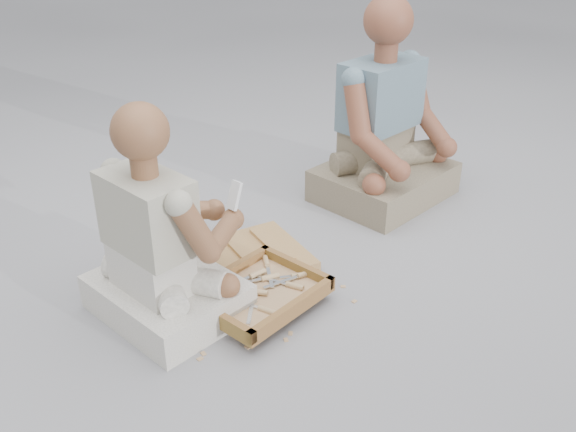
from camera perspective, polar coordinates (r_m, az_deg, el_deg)
ground at (r=2.46m, az=2.26°, el=-7.63°), size 60.00×60.00×0.00m
carved_panel at (r=2.66m, az=-5.01°, el=-4.18°), size 0.63×0.44×0.04m
tool_tray at (r=2.40m, az=-2.59°, el=-6.91°), size 0.54×0.48×0.06m
chisel_0 at (r=2.55m, az=-1.89°, el=-4.31°), size 0.10×0.21×0.02m
chisel_1 at (r=2.39m, az=-3.15°, el=-6.71°), size 0.17×0.16×0.02m
chisel_2 at (r=2.47m, az=-3.14°, el=-5.30°), size 0.22×0.04×0.02m
chisel_3 at (r=2.43m, az=0.14°, el=-6.13°), size 0.13×0.20×0.02m
chisel_4 at (r=2.46m, az=-2.07°, el=-5.54°), size 0.22×0.06×0.02m
chisel_5 at (r=2.48m, az=1.14°, el=-5.30°), size 0.22×0.02×0.02m
chisel_6 at (r=2.31m, az=-2.33°, el=-8.25°), size 0.12×0.20×0.02m
chisel_7 at (r=2.38m, az=-3.07°, el=-7.18°), size 0.14×0.19×0.02m
chisel_8 at (r=2.49m, az=0.61°, el=-5.34°), size 0.21×0.10×0.02m
wood_chip_0 at (r=2.30m, az=0.23°, el=-10.39°), size 0.02×0.02×0.00m
wood_chip_1 at (r=2.22m, az=-7.83°, el=-12.47°), size 0.02×0.02×0.00m
wood_chip_2 at (r=2.28m, az=-0.18°, el=-10.95°), size 0.02×0.02×0.00m
wood_chip_3 at (r=2.34m, az=-10.14°, el=-10.29°), size 0.02×0.02×0.00m
wood_chip_4 at (r=2.47m, az=5.91°, el=-7.55°), size 0.02×0.02×0.00m
wood_chip_5 at (r=2.48m, az=-4.55°, el=-7.41°), size 0.02×0.02×0.00m
wood_chip_6 at (r=2.52m, az=2.69°, el=-6.57°), size 0.02×0.02×0.00m
wood_chip_7 at (r=2.43m, az=-0.36°, el=-8.00°), size 0.02×0.02×0.00m
wood_chip_8 at (r=2.25m, az=-3.61°, el=-11.56°), size 0.02×0.02×0.00m
wood_chip_9 at (r=2.46m, az=-6.34°, el=-7.81°), size 0.02×0.02×0.00m
wood_chip_10 at (r=2.24m, az=-7.53°, el=-12.03°), size 0.02×0.02×0.00m
wood_chip_11 at (r=2.68m, az=-5.31°, el=-4.35°), size 0.02×0.02×0.00m
wood_chip_12 at (r=2.55m, az=4.92°, el=-6.26°), size 0.02×0.02×0.00m
wood_chip_13 at (r=2.58m, az=-7.18°, el=-5.87°), size 0.02×0.02×0.00m
craftsman at (r=2.30m, az=-11.19°, el=-2.78°), size 0.60×0.61×0.81m
companion at (r=3.15m, az=8.61°, el=7.14°), size 0.72×0.63×0.97m
mobile_phone at (r=2.37m, az=-4.79°, el=1.85°), size 0.06×0.06×0.11m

